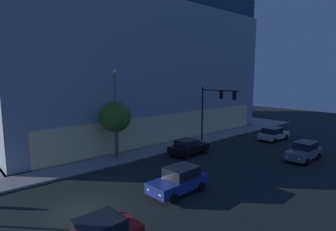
{
  "coord_description": "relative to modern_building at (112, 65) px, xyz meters",
  "views": [
    {
      "loc": [
        -6.11,
        -14.64,
        7.94
      ],
      "look_at": [
        8.83,
        2.3,
        4.68
      ],
      "focal_mm": 29.07,
      "sensor_mm": 36.0,
      "label": 1
    }
  ],
  "objects": [
    {
      "name": "car_silver",
      "position": [
        10.19,
        -21.42,
        -8.82
      ],
      "size": [
        4.43,
        2.27,
        1.63
      ],
      "color": "#B7BABF",
      "rests_on": "ground"
    },
    {
      "name": "modern_building",
      "position": [
        0.0,
        0.0,
        0.0
      ],
      "size": [
        35.72,
        28.21,
        19.45
      ],
      "color": "#4C4C51",
      "rests_on": "ground"
    },
    {
      "name": "car_black",
      "position": [
        -2.34,
        -18.82,
        -8.84
      ],
      "size": [
        4.33,
        2.3,
        1.59
      ],
      "color": "black",
      "rests_on": "ground"
    },
    {
      "name": "traffic_light_far_corner",
      "position": [
        2.96,
        -17.85,
        -4.79
      ],
      "size": [
        0.47,
        4.93,
        6.54
      ],
      "color": "black",
      "rests_on": "sidewalk_corner"
    },
    {
      "name": "sidewalk_tree",
      "position": [
        -8.54,
        -15.22,
        -5.57
      ],
      "size": [
        2.89,
        2.89,
        5.41
      ],
      "color": "#4B431E",
      "rests_on": "sidewalk_corner"
    },
    {
      "name": "street_lamp_sidewalk",
      "position": [
        -8.93,
        -15.88,
        -4.25
      ],
      "size": [
        0.44,
        0.44,
        8.42
      ],
      "color": "#5D5D5D",
      "rests_on": "sidewalk_corner"
    },
    {
      "name": "car_grey",
      "position": [
        4.72,
        -27.37,
        -8.78
      ],
      "size": [
        4.5,
        2.02,
        1.74
      ],
      "color": "slate",
      "rests_on": "ground"
    },
    {
      "name": "car_blue",
      "position": [
        -9.33,
        -24.79,
        -8.77
      ],
      "size": [
        4.45,
        2.24,
        1.77
      ],
      "color": "navy",
      "rests_on": "ground"
    },
    {
      "name": "ground_plane",
      "position": [
        -15.58,
        -23.02,
        -9.65
      ],
      "size": [
        120.0,
        120.0,
        0.0
      ],
      "primitive_type": "plane",
      "color": "black"
    }
  ]
}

